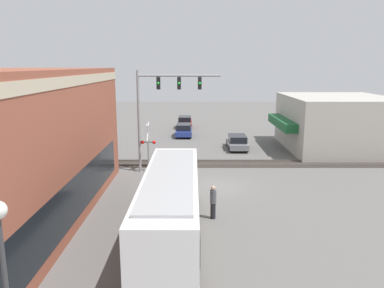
# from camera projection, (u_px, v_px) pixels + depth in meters

# --- Properties ---
(ground_plane) EXTENTS (120.00, 120.00, 0.00)m
(ground_plane) POSITION_uv_depth(u_px,v_px,m) (219.00, 186.00, 25.44)
(ground_plane) COLOR #605E5B
(shop_building) EXTENTS (11.02, 10.62, 5.15)m
(shop_building) POSITION_uv_depth(u_px,v_px,m) (336.00, 123.00, 36.39)
(shop_building) COLOR #B2ADA3
(shop_building) RESTS_ON ground
(city_bus) EXTENTS (11.77, 2.59, 3.12)m
(city_bus) POSITION_uv_depth(u_px,v_px,m) (171.00, 202.00, 17.78)
(city_bus) COLOR white
(city_bus) RESTS_ON ground
(traffic_signal_gantry) EXTENTS (0.42, 6.21, 7.72)m
(traffic_signal_gantry) POSITION_uv_depth(u_px,v_px,m) (161.00, 99.00, 27.85)
(traffic_signal_gantry) COLOR gray
(traffic_signal_gantry) RESTS_ON ground
(crossing_signal) EXTENTS (1.41, 1.18, 3.81)m
(crossing_signal) POSITION_uv_depth(u_px,v_px,m) (148.00, 142.00, 28.64)
(crossing_signal) COLOR gray
(crossing_signal) RESTS_ON ground
(streetlamp) EXTENTS (0.44, 0.44, 5.05)m
(streetlamp) POSITION_uv_depth(u_px,v_px,m) (6.00, 282.00, 8.94)
(streetlamp) COLOR #38383A
(streetlamp) RESTS_ON ground
(rail_track_near) EXTENTS (2.60, 60.00, 0.15)m
(rail_track_near) POSITION_uv_depth(u_px,v_px,m) (214.00, 163.00, 31.30)
(rail_track_near) COLOR #332D28
(rail_track_near) RESTS_ON ground
(parked_car_grey) EXTENTS (4.48, 1.82, 1.39)m
(parked_car_grey) POSITION_uv_depth(u_px,v_px,m) (237.00, 142.00, 36.72)
(parked_car_grey) COLOR slate
(parked_car_grey) RESTS_ON ground
(parked_car_blue) EXTENTS (4.27, 1.82, 1.45)m
(parked_car_blue) POSITION_uv_depth(u_px,v_px,m) (184.00, 130.00, 43.25)
(parked_car_blue) COLOR navy
(parked_car_blue) RESTS_ON ground
(parked_car_red) EXTENTS (4.41, 1.82, 1.54)m
(parked_car_red) POSITION_uv_depth(u_px,v_px,m) (185.00, 122.00, 49.04)
(parked_car_red) COLOR #B21E19
(parked_car_red) RESTS_ON ground
(pedestrian_near_bus) EXTENTS (0.34, 0.34, 1.84)m
(pedestrian_near_bus) POSITION_uv_depth(u_px,v_px,m) (213.00, 202.00, 19.93)
(pedestrian_near_bus) COLOR black
(pedestrian_near_bus) RESTS_ON ground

